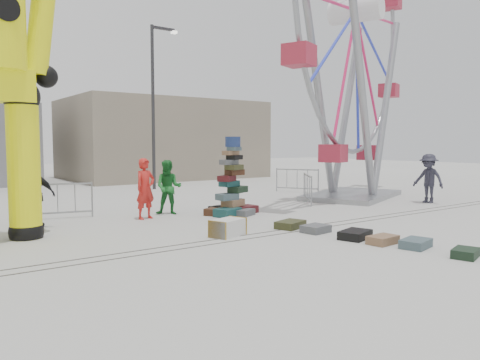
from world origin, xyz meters
TOP-DOWN VIEW (x-y plane):
  - ground at (0.00, 0.00)m, footprint 90.00×90.00m
  - track_line_near at (0.00, 0.60)m, footprint 40.00×0.04m
  - track_line_far at (0.00, 1.00)m, footprint 40.00×0.04m
  - building_right at (7.00, 20.00)m, footprint 12.00×8.00m
  - lamp_post_right at (3.09, 13.00)m, footprint 1.41×0.25m
  - suitcase_tower at (1.43, 4.04)m, footprint 1.86×1.61m
  - ferris_wheel at (8.19, 4.82)m, footprint 10.97×4.50m
  - steamer_trunk at (-0.68, 1.18)m, footprint 1.01×0.78m
  - row_case_0 at (1.29, 1.07)m, footprint 0.94×0.77m
  - row_case_1 at (1.41, 0.24)m, footprint 0.73×0.62m
  - row_case_2 at (1.60, -0.89)m, footprint 0.97×0.78m
  - row_case_3 at (1.67, -1.64)m, footprint 0.75×0.50m
  - row_case_4 at (1.92, -2.32)m, footprint 0.83×0.65m
  - row_case_5 at (1.95, -3.42)m, footprint 0.73×0.60m
  - barricade_dummy_c at (-3.35, 6.40)m, footprint 1.96×0.59m
  - barricade_wheel_front at (5.37, 4.61)m, footprint 1.27×1.67m
  - barricade_wheel_back at (7.79, 7.79)m, footprint 1.12×1.76m
  - pedestrian_red at (-1.21, 4.80)m, footprint 0.76×0.59m
  - pedestrian_green at (-0.22, 5.20)m, footprint 1.08×1.04m
  - pedestrian_black at (-4.25, 5.18)m, footprint 1.12×0.91m
  - pedestrian_grey at (9.15, 1.94)m, footprint 0.73×1.23m

SIDE VIEW (x-z plane):
  - ground at x=0.00m, z-range 0.00..0.00m
  - track_line_near at x=0.00m, z-range 0.00..0.01m
  - track_line_far at x=0.00m, z-range 0.00..0.01m
  - row_case_5 at x=1.95m, z-range 0.00..0.18m
  - row_case_3 at x=1.67m, z-range 0.00..0.19m
  - row_case_1 at x=1.41m, z-range 0.00..0.19m
  - row_case_4 at x=1.92m, z-range 0.00..0.20m
  - row_case_0 at x=1.29m, z-range 0.00..0.20m
  - row_case_2 at x=1.60m, z-range 0.00..0.20m
  - steamer_trunk at x=-0.68m, z-range 0.00..0.42m
  - barricade_dummy_c at x=-3.35m, z-range 0.00..1.10m
  - barricade_wheel_front at x=5.37m, z-range 0.00..1.10m
  - barricade_wheel_back at x=7.79m, z-range 0.00..1.10m
  - suitcase_tower at x=1.43m, z-range -0.55..1.94m
  - pedestrian_green at x=-0.22m, z-range 0.00..1.75m
  - pedestrian_black at x=-4.25m, z-range 0.00..1.79m
  - pedestrian_red at x=-1.21m, z-range 0.00..1.84m
  - pedestrian_grey at x=9.15m, z-range 0.00..1.88m
  - building_right at x=7.00m, z-range 0.00..5.00m
  - lamp_post_right at x=3.09m, z-range 0.48..8.48m
  - ferris_wheel at x=8.19m, z-range -0.10..13.50m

